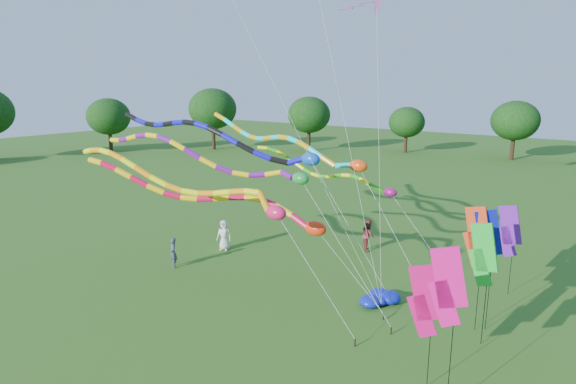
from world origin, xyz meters
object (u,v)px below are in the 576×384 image
Objects in this scene: tube_kite_red at (227,202)px; person_b at (173,253)px; blue_nylon_heap at (378,301)px; tube_kite_orange at (197,186)px; person_c at (368,235)px; person_a at (224,235)px.

tube_kite_red reaches higher than person_b.
tube_kite_red is at bearing -158.81° from blue_nylon_heap.
blue_nylon_heap is 11.09m from person_b.
person_c is at bearing 69.18° from tube_kite_orange.
person_a is (-10.60, 1.32, 0.64)m from blue_nylon_heap.
person_c reaches higher than person_b.
tube_kite_red is at bearing 84.19° from tube_kite_orange.
person_c reaches higher than blue_nylon_heap.
person_a reaches higher than blue_nylon_heap.
person_b is (-0.23, -3.63, -0.09)m from person_a.
person_b is at bearing 104.69° from person_c.
tube_kite_red is 7.77× the size of person_c.
tube_kite_orange is at bearing -102.35° from tube_kite_red.
blue_nylon_heap is (6.56, 4.31, -5.08)m from tube_kite_orange.
blue_nylon_heap is (6.57, 2.55, -4.05)m from tube_kite_red.
person_a is at bearing 117.04° from person_b.
blue_nylon_heap is at bearing 27.32° from tube_kite_orange.
person_b is at bearing 148.80° from tube_kite_orange.
tube_kite_orange is at bearing 5.53° from person_b.
tube_kite_red is 8.85× the size of person_b.
person_b is at bearing 164.21° from tube_kite_red.
blue_nylon_heap is at bearing 8.65° from tube_kite_red.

